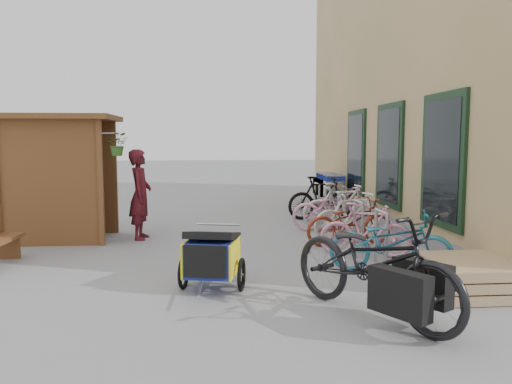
{
  "coord_description": "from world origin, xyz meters",
  "views": [
    {
      "loc": [
        -0.23,
        -7.35,
        1.93
      ],
      "look_at": [
        0.5,
        1.5,
        1.0
      ],
      "focal_mm": 35.0,
      "sensor_mm": 36.0,
      "label": 1
    }
  ],
  "objects": [
    {
      "name": "bike_3",
      "position": [
        2.4,
        1.97,
        0.48
      ],
      "size": [
        1.65,
        0.76,
        0.96
      ],
      "primitive_type": "imported",
      "rotation": [
        0.0,
        0.0,
        1.77
      ],
      "color": "white",
      "rests_on": "ground"
    },
    {
      "name": "bike_5",
      "position": [
        2.49,
        3.14,
        0.51
      ],
      "size": [
        1.69,
        0.5,
        1.01
      ],
      "primitive_type": "imported",
      "rotation": [
        0.0,
        0.0,
        1.56
      ],
      "color": "silver",
      "rests_on": "ground"
    },
    {
      "name": "bike_rack",
      "position": [
        2.3,
        2.4,
        0.52
      ],
      "size": [
        0.05,
        5.35,
        0.86
      ],
      "color": "#A5A8AD",
      "rests_on": "ground"
    },
    {
      "name": "cargo_bike",
      "position": [
        1.48,
        -2.19,
        0.6
      ],
      "size": [
        1.89,
        2.38,
        1.21
      ],
      "rotation": [
        0.0,
        0.0,
        0.55
      ],
      "color": "black",
      "rests_on": "ground"
    },
    {
      "name": "bike_4",
      "position": [
        2.29,
        2.88,
        0.47
      ],
      "size": [
        1.88,
        0.97,
        0.94
      ],
      "primitive_type": "imported",
      "rotation": [
        0.0,
        0.0,
        1.37
      ],
      "color": "pink",
      "rests_on": "ground"
    },
    {
      "name": "pallet_stack",
      "position": [
        3.0,
        -1.4,
        0.21
      ],
      "size": [
        1.0,
        1.2,
        0.4
      ],
      "color": "tan",
      "rests_on": "ground"
    },
    {
      "name": "person_kiosk",
      "position": [
        -1.68,
        2.41,
        0.87
      ],
      "size": [
        0.44,
        0.65,
        1.75
      ],
      "primitive_type": "imported",
      "rotation": [
        0.0,
        0.0,
        1.53
      ],
      "color": "maroon",
      "rests_on": "ground"
    },
    {
      "name": "bike_7",
      "position": [
        2.37,
        4.58,
        0.53
      ],
      "size": [
        1.82,
        0.87,
        1.05
      ],
      "primitive_type": "imported",
      "rotation": [
        0.0,
        0.0,
        1.79
      ],
      "color": "black",
      "rests_on": "ground"
    },
    {
      "name": "shopping_carts",
      "position": [
        3.0,
        6.8,
        0.57
      ],
      "size": [
        0.55,
        2.18,
        0.98
      ],
      "color": "silver",
      "rests_on": "ground"
    },
    {
      "name": "child_trailer",
      "position": [
        -0.28,
        -1.0,
        0.45
      ],
      "size": [
        0.89,
        1.42,
        0.82
      ],
      "rotation": [
        0.0,
        0.0,
        -0.21
      ],
      "color": "navy",
      "rests_on": "ground"
    },
    {
      "name": "building",
      "position": [
        6.49,
        4.5,
        3.49
      ],
      "size": [
        6.07,
        13.0,
        7.0
      ],
      "color": "tan",
      "rests_on": "ground"
    },
    {
      "name": "bike_1",
      "position": [
        2.23,
        0.55,
        0.45
      ],
      "size": [
        1.57,
        0.88,
        0.91
      ],
      "primitive_type": "imported",
      "rotation": [
        0.0,
        0.0,
        1.25
      ],
      "color": "pink",
      "rests_on": "ground"
    },
    {
      "name": "bike_6",
      "position": [
        2.5,
        3.94,
        0.42
      ],
      "size": [
        1.7,
        1.04,
        0.84
      ],
      "primitive_type": "imported",
      "rotation": [
        0.0,
        0.0,
        1.9
      ],
      "color": "pink",
      "rests_on": "ground"
    },
    {
      "name": "ground",
      "position": [
        0.0,
        0.0,
        0.0
      ],
      "size": [
        80.0,
        80.0,
        0.0
      ],
      "primitive_type": "plane",
      "color": "gray"
    },
    {
      "name": "kiosk",
      "position": [
        -3.28,
        2.47,
        1.55
      ],
      "size": [
        2.49,
        1.65,
        2.4
      ],
      "color": "brown",
      "rests_on": "ground"
    },
    {
      "name": "bike_0",
      "position": [
        2.29,
        -0.46,
        0.46
      ],
      "size": [
        1.85,
        1.15,
        0.92
      ],
      "primitive_type": "imported",
      "rotation": [
        0.0,
        0.0,
        1.24
      ],
      "color": "#216A85",
      "rests_on": "ground"
    },
    {
      "name": "bike_2",
      "position": [
        2.22,
        1.51,
        0.44
      ],
      "size": [
        1.73,
        0.83,
        0.87
      ],
      "primitive_type": "imported",
      "rotation": [
        0.0,
        0.0,
        1.73
      ],
      "color": "maroon",
      "rests_on": "ground"
    }
  ]
}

